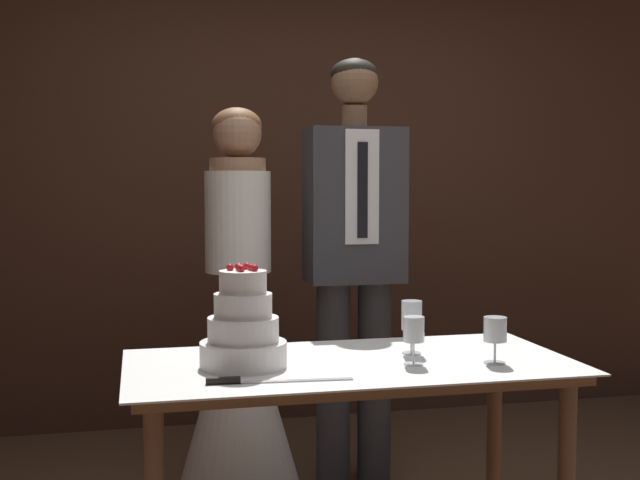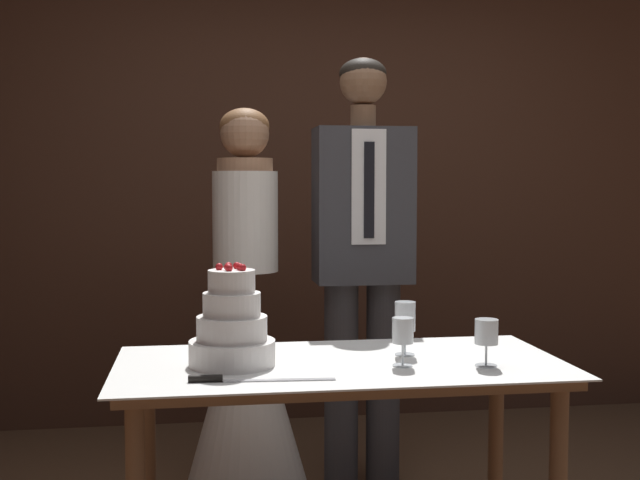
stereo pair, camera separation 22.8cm
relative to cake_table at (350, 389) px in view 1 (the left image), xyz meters
name	(u,v)px [view 1 (the left image)]	position (x,y,z in m)	size (l,w,h in m)	color
wall_back	(297,166)	(0.21, 1.96, 0.77)	(5.13, 0.12, 2.86)	#472B1E
cake_table	(350,389)	(0.00, 0.00, 0.00)	(1.46, 0.71, 0.75)	brown
tiered_cake	(243,330)	(-0.35, 0.00, 0.21)	(0.28, 0.28, 0.33)	white
cake_knife	(251,380)	(-0.36, -0.21, 0.10)	(0.43, 0.05, 0.02)	silver
wine_glass_near	(495,332)	(0.45, -0.13, 0.19)	(0.07, 0.07, 0.15)	silver
wine_glass_middle	(414,331)	(0.19, -0.09, 0.20)	(0.07, 0.07, 0.16)	silver
wine_glass_far	(412,317)	(0.23, 0.07, 0.22)	(0.07, 0.07, 0.18)	silver
bride	(239,352)	(-0.26, 0.89, -0.05)	(0.54, 0.54, 1.65)	white
groom	(354,248)	(0.26, 0.89, 0.39)	(0.42, 0.25, 1.87)	#38383D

